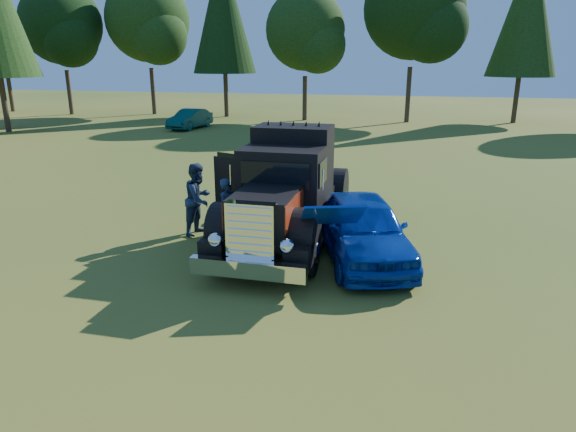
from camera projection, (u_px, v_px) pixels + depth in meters
The scene contains 7 objects.
ground at pixel (220, 254), 12.95m from camera, with size 120.00×120.00×0.00m, color #2C4E17.
treeline at pixel (319, 15), 36.73m from camera, with size 72.10×24.04×13.84m.
diamond_t_truck at pixel (286, 195), 13.51m from camera, with size 3.32×7.16×3.00m.
hotrod_coupe at pixel (363, 228), 12.48m from camera, with size 3.19×4.95×1.89m.
spectator_near at pixel (228, 212), 13.38m from camera, with size 0.65×0.43×1.78m, color #1F2D4A.
spectator_far at pixel (199, 199), 14.21m from camera, with size 0.98×0.76×2.01m, color #21324E.
distant_teal_car at pixel (190, 119), 36.04m from camera, with size 1.43×4.09×1.35m, color #0B3242.
Camera 1 is at (4.51, -11.35, 4.73)m, focal length 32.00 mm.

